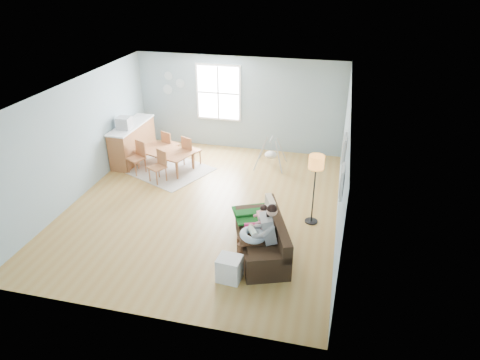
% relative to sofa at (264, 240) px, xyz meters
% --- Properties ---
extents(room, '(8.40, 9.40, 3.90)m').
position_rel_sofa_xyz_m(room, '(-1.66, 1.39, 2.15)').
color(room, '#A07538').
extents(window, '(1.32, 0.08, 1.62)m').
position_rel_sofa_xyz_m(window, '(-2.26, 4.85, 1.38)').
color(window, white).
rests_on(window, room).
extents(pictures, '(0.05, 1.34, 0.74)m').
position_rel_sofa_xyz_m(pictures, '(1.31, 0.34, 1.58)').
color(pictures, white).
rests_on(pictures, room).
extents(wall_plates, '(0.67, 0.02, 0.66)m').
position_rel_sofa_xyz_m(wall_plates, '(-3.66, 4.86, 1.56)').
color(wall_plates, '#A2BBC3').
rests_on(wall_plates, room).
extents(sofa, '(1.38, 2.02, 0.75)m').
position_rel_sofa_xyz_m(sofa, '(0.00, 0.00, 0.00)').
color(sofa, black).
rests_on(sofa, room).
extents(green_throw, '(1.08, 1.01, 0.04)m').
position_rel_sofa_xyz_m(green_throw, '(-0.28, 0.56, 0.21)').
color(green_throw, '#135614').
rests_on(green_throw, sofa).
extents(beige_pillow, '(0.28, 0.45, 0.44)m').
position_rel_sofa_xyz_m(beige_pillow, '(0.02, 0.52, 0.41)').
color(beige_pillow, beige).
rests_on(beige_pillow, sofa).
extents(father, '(0.91, 0.56, 1.21)m').
position_rel_sofa_xyz_m(father, '(-0.02, -0.29, 0.38)').
color(father, '#9B9C9E').
rests_on(father, sofa).
extents(nursing_pillow, '(0.61, 0.60, 0.20)m').
position_rel_sofa_xyz_m(nursing_pillow, '(-0.15, -0.34, 0.32)').
color(nursing_pillow, silver).
rests_on(nursing_pillow, father).
extents(infant, '(0.24, 0.34, 0.13)m').
position_rel_sofa_xyz_m(infant, '(-0.16, -0.31, 0.40)').
color(infant, silver).
rests_on(infant, nursing_pillow).
extents(toddler, '(0.50, 0.36, 0.74)m').
position_rel_sofa_xyz_m(toddler, '(-0.13, 0.14, 0.37)').
color(toddler, white).
rests_on(toddler, sofa).
extents(floor_lamp, '(0.32, 0.32, 1.57)m').
position_rel_sofa_xyz_m(floor_lamp, '(0.81, 1.27, 1.03)').
color(floor_lamp, black).
rests_on(floor_lamp, room).
extents(storage_cube, '(0.44, 0.40, 0.46)m').
position_rel_sofa_xyz_m(storage_cube, '(-0.45, -0.93, -0.04)').
color(storage_cube, white).
rests_on(storage_cube, room).
extents(rug, '(2.74, 2.48, 0.01)m').
position_rel_sofa_xyz_m(rug, '(-3.26, 3.00, -0.26)').
color(rug, '#A19D93').
rests_on(rug, room).
extents(dining_table, '(1.69, 1.27, 0.53)m').
position_rel_sofa_xyz_m(dining_table, '(-3.26, 3.00, -0.00)').
color(dining_table, brown).
rests_on(dining_table, rug).
extents(chair_sw, '(0.52, 0.52, 0.86)m').
position_rel_sofa_xyz_m(chair_sw, '(-3.85, 2.66, 0.21)').
color(chair_sw, '#9F5A37').
rests_on(chair_sw, rug).
extents(chair_se, '(0.50, 0.50, 0.82)m').
position_rel_sofa_xyz_m(chair_se, '(-3.12, 2.32, 0.19)').
color(chair_se, '#9F5A37').
rests_on(chair_se, rug).
extents(chair_nw, '(0.49, 0.49, 0.82)m').
position_rel_sofa_xyz_m(chair_nw, '(-3.39, 3.67, 0.19)').
color(chair_nw, '#9F5A37').
rests_on(chair_nw, rug).
extents(chair_ne, '(0.52, 0.52, 0.86)m').
position_rel_sofa_xyz_m(chair_ne, '(-2.66, 3.33, 0.22)').
color(chair_ne, '#9F5A37').
rests_on(chair_ne, rug).
extents(counter, '(0.59, 1.86, 1.03)m').
position_rel_sofa_xyz_m(counter, '(-4.36, 3.40, 0.26)').
color(counter, brown).
rests_on(counter, room).
extents(monitor, '(0.35, 0.34, 0.33)m').
position_rel_sofa_xyz_m(monitor, '(-4.35, 3.05, 0.93)').
color(monitor, '#A1A1A5').
rests_on(monitor, counter).
extents(baby_swing, '(0.81, 0.82, 0.81)m').
position_rel_sofa_xyz_m(baby_swing, '(-0.52, 3.80, 0.10)').
color(baby_swing, '#A1A1A5').
rests_on(baby_swing, room).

